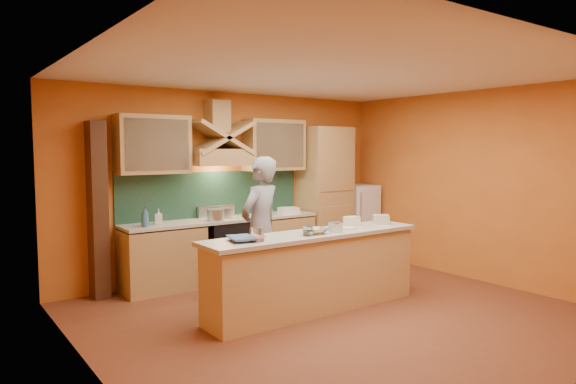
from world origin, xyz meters
TOP-DOWN VIEW (x-y plane):
  - floor at (0.00, 0.00)m, footprint 5.50×5.00m
  - ceiling at (0.00, 0.00)m, footprint 5.50×5.00m
  - wall_back at (0.00, 2.50)m, footprint 5.50×0.02m
  - wall_front at (0.00, -2.50)m, footprint 5.50×0.02m
  - wall_left at (-2.75, 0.00)m, footprint 0.02×5.00m
  - wall_right at (2.75, 0.00)m, footprint 0.02×5.00m
  - base_cabinet_left at (-1.25, 2.20)m, footprint 1.10×0.60m
  - base_cabinet_right at (0.65, 2.20)m, footprint 1.10×0.60m
  - counter_top at (-0.30, 2.20)m, footprint 3.00×0.62m
  - stove at (-0.30, 2.20)m, footprint 0.60×0.58m
  - backsplash at (-0.30, 2.48)m, footprint 3.00×0.03m
  - range_hood at (-0.30, 2.25)m, footprint 0.92×0.50m
  - hood_chimney at (-0.30, 2.35)m, footprint 0.30×0.30m
  - upper_cabinet_left at (-1.30, 2.33)m, footprint 1.00×0.35m
  - upper_cabinet_right at (0.70, 2.33)m, footprint 1.00×0.35m
  - pantry_column at (1.65, 2.20)m, footprint 0.80×0.60m
  - fridge at (2.40, 2.20)m, footprint 0.58×0.60m
  - trim_column_left at (-2.05, 2.35)m, footprint 0.20×0.30m
  - island_body at (-0.10, 0.30)m, footprint 2.80×0.55m
  - island_top at (-0.10, 0.30)m, footprint 2.90×0.62m
  - person at (-0.35, 1.10)m, footprint 0.79×0.65m
  - pot_large at (-0.49, 2.07)m, footprint 0.32×0.32m
  - pot_small at (-0.26, 2.21)m, footprint 0.22×0.22m
  - soap_bottle_a at (-1.29, 2.21)m, footprint 0.12×0.12m
  - soap_bottle_b at (-1.52, 2.09)m, footprint 0.11×0.11m
  - bowl_back at (0.41, 2.16)m, footprint 0.27×0.27m
  - dish_rack at (0.78, 2.05)m, footprint 0.32×0.27m
  - book_lower at (-1.09, 0.30)m, footprint 0.38×0.41m
  - book_upper at (-1.22, 0.36)m, footprint 0.33×0.40m
  - jar_large at (-0.96, 0.21)m, footprint 0.19×0.19m
  - jar_small at (-0.30, 0.17)m, footprint 0.14×0.14m
  - kitchen_scale at (0.11, 0.17)m, footprint 0.17×0.17m
  - mixing_bowl at (-0.14, 0.23)m, footprint 0.30×0.30m
  - cloth at (0.44, 0.29)m, footprint 0.29×0.27m
  - grocery_bag_a at (0.65, 0.46)m, footprint 0.20×0.17m
  - grocery_bag_b at (1.05, 0.33)m, footprint 0.26×0.25m

SIDE VIEW (x-z plane):
  - floor at x=0.00m, z-range -0.01..0.01m
  - base_cabinet_left at x=-1.25m, z-range 0.00..0.86m
  - base_cabinet_right at x=0.65m, z-range 0.00..0.86m
  - island_body at x=-0.10m, z-range 0.00..0.88m
  - stove at x=-0.30m, z-range 0.00..0.90m
  - fridge at x=2.40m, z-range 0.00..1.30m
  - counter_top at x=-0.30m, z-range 0.88..0.92m
  - island_top at x=-0.10m, z-range 0.90..0.95m
  - person at x=-0.35m, z-range 0.00..1.84m
  - cloth at x=0.44m, z-range 0.94..0.96m
  - bowl_back at x=0.41m, z-range 0.92..1.00m
  - book_lower at x=-1.09m, z-range 0.94..0.98m
  - dish_rack at x=0.78m, z-range 0.92..1.02m
  - pot_small at x=-0.26m, z-range 0.90..1.05m
  - mixing_bowl at x=-0.14m, z-range 0.94..1.01m
  - book_upper at x=-1.22m, z-range 0.97..0.99m
  - pot_large at x=-0.49m, z-range 0.90..1.07m
  - kitchen_scale at x=0.11m, z-range 0.95..1.06m
  - grocery_bag_a at x=0.65m, z-range 0.94..1.06m
  - grocery_bag_b at x=1.05m, z-range 0.95..1.07m
  - jar_small at x=-0.30m, z-range 0.94..1.07m
  - jar_large at x=-0.96m, z-range 0.95..1.10m
  - soap_bottle_a at x=-1.29m, z-range 0.92..1.13m
  - soap_bottle_b at x=-1.52m, z-range 0.92..1.19m
  - pantry_column at x=1.65m, z-range 0.00..2.30m
  - trim_column_left at x=-2.05m, z-range 0.00..2.30m
  - backsplash at x=-0.30m, z-range 0.90..1.60m
  - wall_back at x=0.00m, z-range 0.00..2.80m
  - wall_front at x=0.00m, z-range 0.00..2.80m
  - wall_left at x=-2.75m, z-range 0.00..2.80m
  - wall_right at x=2.75m, z-range 0.00..2.80m
  - range_hood at x=-0.30m, z-range 1.70..1.94m
  - upper_cabinet_left at x=-1.30m, z-range 1.60..2.40m
  - upper_cabinet_right at x=0.70m, z-range 1.60..2.40m
  - hood_chimney at x=-0.30m, z-range 2.15..2.65m
  - ceiling at x=0.00m, z-range 2.79..2.80m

